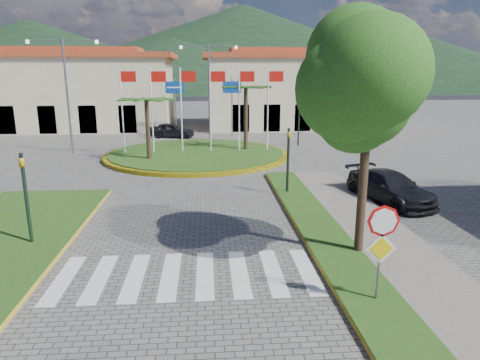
{
  "coord_description": "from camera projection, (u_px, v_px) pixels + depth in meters",
  "views": [
    {
      "loc": [
        0.74,
        -7.4,
        5.71
      ],
      "look_at": [
        1.93,
        8.0,
        1.79
      ],
      "focal_mm": 32.0,
      "sensor_mm": 36.0,
      "label": 1
    }
  ],
  "objects": [
    {
      "name": "sidewalk_right",
      "position": [
        418.0,
        300.0,
        10.86
      ],
      "size": [
        4.0,
        28.0,
        0.15
      ],
      "primitive_type": "cube",
      "color": "gray",
      "rests_on": "ground"
    },
    {
      "name": "crosswalk",
      "position": [
        184.0,
        275.0,
        12.36
      ],
      "size": [
        8.0,
        3.0,
        0.01
      ],
      "primitive_type": "cube",
      "color": "silver",
      "rests_on": "ground"
    },
    {
      "name": "car_side_right",
      "position": [
        390.0,
        187.0,
        19.16
      ],
      "size": [
        3.23,
        5.07,
        1.37
      ],
      "primitive_type": "imported",
      "rotation": [
        0.0,
        0.0,
        0.3
      ],
      "color": "black",
      "rests_on": "ground"
    },
    {
      "name": "traffic_light_left",
      "position": [
        26.0,
        191.0,
        13.91
      ],
      "size": [
        0.15,
        0.18,
        3.2
      ],
      "color": "black",
      "rests_on": "ground"
    },
    {
      "name": "traffic_light_far",
      "position": [
        299.0,
        121.0,
        33.75
      ],
      "size": [
        0.18,
        0.15,
        3.2
      ],
      "color": "black",
      "rests_on": "ground"
    },
    {
      "name": "hill_far_mid",
      "position": [
        243.0,
        46.0,
        160.58
      ],
      "size": [
        180.0,
        180.0,
        30.0
      ],
      "primitive_type": "cone",
      "color": "black",
      "rests_on": "ground"
    },
    {
      "name": "hill_far_east",
      "position": [
        414.0,
        62.0,
        142.01
      ],
      "size": [
        120.0,
        120.0,
        18.0
      ],
      "primitive_type": "cone",
      "color": "black",
      "rests_on": "ground"
    },
    {
      "name": "hill_far_west",
      "position": [
        31.0,
        55.0,
        136.98
      ],
      "size": [
        140.0,
        140.0,
        22.0
      ],
      "primitive_type": "cone",
      "color": "black",
      "rests_on": "ground"
    },
    {
      "name": "stop_sign",
      "position": [
        382.0,
        239.0,
        10.32
      ],
      "size": [
        0.8,
        0.11,
        2.65
      ],
      "color": "slate",
      "rests_on": "ground"
    },
    {
      "name": "car_dark_a",
      "position": [
        172.0,
        130.0,
        38.19
      ],
      "size": [
        4.19,
        2.49,
        1.34
      ],
      "primitive_type": "imported",
      "rotation": [
        0.0,
        0.0,
        1.32
      ],
      "color": "black",
      "rests_on": "ground"
    },
    {
      "name": "direction_sign_west",
      "position": [
        175.0,
        98.0,
        37.41
      ],
      "size": [
        1.6,
        0.14,
        5.2
      ],
      "color": "slate",
      "rests_on": "ground"
    },
    {
      "name": "street_lamp_west",
      "position": [
        67.0,
        90.0,
        29.91
      ],
      "size": [
        4.8,
        0.16,
        8.0
      ],
      "color": "slate",
      "rests_on": "ground"
    },
    {
      "name": "hill_near_back",
      "position": [
        171.0,
        64.0,
        131.42
      ],
      "size": [
        110.0,
        110.0,
        16.0
      ],
      "primitive_type": "cone",
      "color": "black",
      "rests_on": "ground"
    },
    {
      "name": "building_left",
      "position": [
        60.0,
        90.0,
        43.21
      ],
      "size": [
        23.32,
        9.54,
        8.05
      ],
      "color": "beige",
      "rests_on": "ground"
    },
    {
      "name": "car_dark_b",
      "position": [
        230.0,
        125.0,
        42.18
      ],
      "size": [
        3.84,
        1.63,
        1.23
      ],
      "primitive_type": "imported",
      "rotation": [
        0.0,
        0.0,
        1.48
      ],
      "color": "black",
      "rests_on": "ground"
    },
    {
      "name": "street_lamp_centre",
      "position": [
        209.0,
        87.0,
        36.46
      ],
      "size": [
        4.8,
        0.16,
        8.0
      ],
      "color": "slate",
      "rests_on": "ground"
    },
    {
      "name": "building_right",
      "position": [
        294.0,
        90.0,
        45.01
      ],
      "size": [
        19.08,
        9.54,
        8.05
      ],
      "color": "beige",
      "rests_on": "ground"
    },
    {
      "name": "traffic_light_right",
      "position": [
        288.0,
        155.0,
        19.96
      ],
      "size": [
        0.15,
        0.18,
        3.2
      ],
      "color": "black",
      "rests_on": "ground"
    },
    {
      "name": "verge_right",
      "position": [
        372.0,
        301.0,
        10.77
      ],
      "size": [
        1.6,
        28.0,
        0.18
      ],
      "primitive_type": "cube",
      "color": "#264D16",
      "rests_on": "ground"
    },
    {
      "name": "direction_sign_east",
      "position": [
        232.0,
        97.0,
        37.79
      ],
      "size": [
        1.6,
        0.14,
        5.2
      ],
      "color": "slate",
      "rests_on": "ground"
    },
    {
      "name": "white_van",
      "position": [
        81.0,
        124.0,
        42.11
      ],
      "size": [
        5.03,
        2.58,
        1.36
      ],
      "primitive_type": "imported",
      "rotation": [
        0.0,
        0.0,
        1.5
      ],
      "color": "silver",
      "rests_on": "ground"
    },
    {
      "name": "roundabout_island",
      "position": [
        197.0,
        154.0,
        29.72
      ],
      "size": [
        12.7,
        12.7,
        6.0
      ],
      "color": "yellow",
      "rests_on": "ground"
    },
    {
      "name": "deciduous_tree",
      "position": [
        370.0,
        91.0,
        12.47
      ],
      "size": [
        3.6,
        3.6,
        6.8
      ],
      "color": "black",
      "rests_on": "ground"
    }
  ]
}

